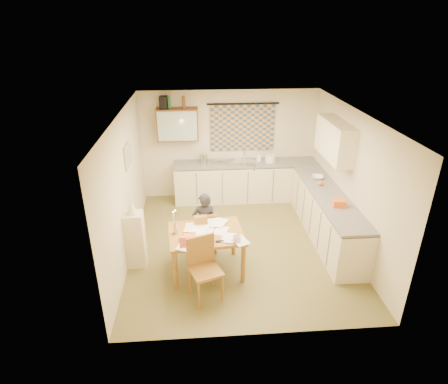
{
  "coord_description": "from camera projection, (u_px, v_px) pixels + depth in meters",
  "views": [
    {
      "loc": [
        -0.75,
        -6.0,
        3.92
      ],
      "look_at": [
        -0.28,
        0.2,
        1.01
      ],
      "focal_mm": 30.0,
      "sensor_mm": 36.0,
      "label": 1
    }
  ],
  "objects": [
    {
      "name": "window_blind",
      "position": [
        243.0,
        128.0,
        8.46
      ],
      "size": [
        1.45,
        0.03,
        1.05
      ],
      "primitive_type": "cube",
      "color": "navy",
      "rests_on": "wall_back"
    },
    {
      "name": "curtain_rod",
      "position": [
        243.0,
        104.0,
        8.21
      ],
      "size": [
        1.6,
        0.04,
        0.04
      ],
      "primitive_type": "cylinder",
      "rotation": [
        0.0,
        1.57,
        0.0
      ],
      "color": "black",
      "rests_on": "wall_back"
    },
    {
      "name": "wall_right",
      "position": [
        351.0,
        181.0,
        6.74
      ],
      "size": [
        0.02,
        4.5,
        2.5
      ],
      "primitive_type": "cube",
      "color": "beige",
      "rests_on": "floor"
    },
    {
      "name": "speaker",
      "position": [
        164.0,
        102.0,
        7.94
      ],
      "size": [
        0.18,
        0.21,
        0.26
      ],
      "primitive_type": "cube",
      "rotation": [
        0.0,
        0.0,
        -0.08
      ],
      "color": "black",
      "rests_on": "wall_cabinet"
    },
    {
      "name": "framed_print",
      "position": [
        128.0,
        155.0,
        6.63
      ],
      "size": [
        0.04,
        0.5,
        0.4
      ],
      "primitive_type": "cube",
      "color": "beige",
      "rests_on": "wall_left"
    },
    {
      "name": "wall_cabinet",
      "position": [
        178.0,
        124.0,
        8.17
      ],
      "size": [
        0.9,
        0.34,
        0.7
      ],
      "primitive_type": "cube",
      "color": "#583217",
      "rests_on": "wall_back"
    },
    {
      "name": "counter_back",
      "position": [
        246.0,
        181.0,
        8.73
      ],
      "size": [
        3.3,
        0.62,
        0.92
      ],
      "color": "beige",
      "rests_on": "floor"
    },
    {
      "name": "upper_cabinet_right",
      "position": [
        335.0,
        140.0,
        6.97
      ],
      "size": [
        0.34,
        1.3,
        0.7
      ],
      "primitive_type": "cube",
      "color": "beige",
      "rests_on": "wall_right"
    },
    {
      "name": "candle",
      "position": [
        173.0,
        218.0,
        5.91
      ],
      "size": [
        0.03,
        0.03,
        0.22
      ],
      "primitive_type": "cylinder",
      "rotation": [
        0.0,
        0.0,
        0.26
      ],
      "color": "white",
      "rests_on": "dining_table"
    },
    {
      "name": "bottle_green",
      "position": [
        169.0,
        102.0,
        7.95
      ],
      "size": [
        0.07,
        0.07,
        0.26
      ],
      "primitive_type": "cylinder",
      "rotation": [
        0.0,
        0.0,
        -0.01
      ],
      "color": "#195926",
      "rests_on": "wall_cabinet"
    },
    {
      "name": "sink",
      "position": [
        245.0,
        164.0,
        8.54
      ],
      "size": [
        0.68,
        0.62,
        0.1
      ],
      "primitive_type": "cube",
      "rotation": [
        0.0,
        0.0,
        -0.38
      ],
      "color": "silver",
      "rests_on": "counter_back"
    },
    {
      "name": "orange_bag",
      "position": [
        339.0,
        203.0,
        6.52
      ],
      "size": [
        0.24,
        0.19,
        0.12
      ],
      "primitive_type": "cube",
      "rotation": [
        0.0,
        0.0,
        -0.13
      ],
      "color": "orange",
      "rests_on": "counter_right"
    },
    {
      "name": "mug",
      "position": [
        237.0,
        239.0,
        5.8
      ],
      "size": [
        0.15,
        0.15,
        0.1
      ],
      "primitive_type": "imported",
      "rotation": [
        0.0,
        0.0,
        -0.07
      ],
      "color": "white",
      "rests_on": "dining_table"
    },
    {
      "name": "kettle",
      "position": [
        204.0,
        158.0,
        8.41
      ],
      "size": [
        0.24,
        0.24,
        0.24
      ],
      "primitive_type": "cylinder",
      "rotation": [
        0.0,
        0.0,
        0.42
      ],
      "color": "silver",
      "rests_on": "counter_back"
    },
    {
      "name": "candle_holder",
      "position": [
        175.0,
        228.0,
        6.02
      ],
      "size": [
        0.06,
        0.06,
        0.18
      ],
      "primitive_type": "cylinder",
      "rotation": [
        0.0,
        0.0,
        0.0
      ],
      "color": "silver",
      "rests_on": "dining_table"
    },
    {
      "name": "letter_rack",
      "position": [
        201.0,
        220.0,
        6.27
      ],
      "size": [
        0.23,
        0.12,
        0.16
      ],
      "primitive_type": "cube",
      "rotation": [
        0.0,
        0.0,
        0.11
      ],
      "color": "brown",
      "rests_on": "dining_table"
    },
    {
      "name": "wall_front",
      "position": [
        262.0,
        259.0,
        4.56
      ],
      "size": [
        4.0,
        0.02,
        2.5
      ],
      "primitive_type": "cube",
      "color": "beige",
      "rests_on": "floor"
    },
    {
      "name": "chair_far",
      "position": [
        206.0,
        239.0,
        6.82
      ],
      "size": [
        0.41,
        0.41,
        0.83
      ],
      "rotation": [
        0.0,
        0.0,
        3.25
      ],
      "color": "brown",
      "rests_on": "floor"
    },
    {
      "name": "shelf_stand",
      "position": [
        135.0,
        240.0,
        6.33
      ],
      "size": [
        0.32,
        0.3,
        1.01
      ],
      "primitive_type": "cube",
      "color": "beige",
      "rests_on": "floor"
    },
    {
      "name": "dish_rack",
      "position": [
        220.0,
        162.0,
        8.47
      ],
      "size": [
        0.42,
        0.39,
        0.06
      ],
      "primitive_type": "cube",
      "rotation": [
        0.0,
        0.0,
        -0.28
      ],
      "color": "silver",
      "rests_on": "counter_back"
    },
    {
      "name": "wall_cabinet_glass",
      "position": [
        177.0,
        126.0,
        8.01
      ],
      "size": [
        0.84,
        0.02,
        0.64
      ],
      "primitive_type": "cube",
      "color": "#99B2A5",
      "rests_on": "wall_back"
    },
    {
      "name": "tap",
      "position": [
        245.0,
        154.0,
        8.63
      ],
      "size": [
        0.04,
        0.04,
        0.28
      ],
      "primitive_type": "cylinder",
      "rotation": [
        0.0,
        0.0,
        -0.34
      ],
      "color": "silver",
      "rests_on": "counter_back"
    },
    {
      "name": "wall_back",
      "position": [
        229.0,
        145.0,
        8.64
      ],
      "size": [
        4.0,
        0.02,
        2.5
      ],
      "primitive_type": "cube",
      "color": "beige",
      "rests_on": "floor"
    },
    {
      "name": "soap_bottle",
      "position": [
        259.0,
        157.0,
        8.55
      ],
      "size": [
        0.11,
        0.12,
        0.21
      ],
      "primitive_type": "imported",
      "rotation": [
        0.0,
        0.0,
        0.11
      ],
      "color": "white",
      "rests_on": "counter_back"
    },
    {
      "name": "papers",
      "position": [
        205.0,
        233.0,
        6.03
      ],
      "size": [
        1.16,
        1.05,
        0.03
      ],
      "rotation": [
        0.0,
        0.0,
        0.1
      ],
      "color": "white",
      "rests_on": "dining_table"
    },
    {
      "name": "mixing_bowl",
      "position": [
        270.0,
        158.0,
        8.53
      ],
      "size": [
        0.31,
        0.31,
        0.16
      ],
      "primitive_type": "cylinder",
      "rotation": [
        0.0,
        0.0,
        0.4
      ],
      "color": "white",
      "rests_on": "counter_back"
    },
    {
      "name": "bowl",
      "position": [
        317.0,
        177.0,
        7.66
      ],
      "size": [
        0.38,
        0.38,
        0.06
      ],
      "primitive_type": "imported",
      "rotation": [
        0.0,
        0.0,
        -0.31
      ],
      "color": "white",
      "rests_on": "counter_right"
    },
    {
      "name": "stove",
      "position": [
        347.0,
        248.0,
        6.25
      ],
      "size": [
        0.55,
        0.55,
        0.85
      ],
      "color": "white",
      "rests_on": "floor"
    },
    {
      "name": "ceiling",
      "position": [
        242.0,
        113.0,
        6.07
      ],
      "size": [
        4.0,
        4.5,
        0.02
      ],
      "primitive_type": "cube",
      "color": "white",
      "rests_on": "floor"
    },
    {
      "name": "candle_flame",
      "position": [
        175.0,
        211.0,
        5.88
      ],
      "size": [
        0.02,
        0.02,
        0.02
      ],
      "primitive_type": "sphere",
      "color": "#FFCC66",
      "rests_on": "dining_table"
    },
    {
      "name": "chair_near",
      "position": [
        205.0,
        280.0,
        5.68
      ],
      "size": [
        0.57,
        0.57,
        0.98
      ],
      "rotation": [
        0.0,
        0.0,
        0.35
      ],
      "color": "brown",
      "rests_on": "floor"
    },
    {
      "name": "orange_box",
      "position": [
        191.0,
        242.0,
        5.78
      ],
      "size": [
        0.13,
        0.1,
        0.04
      ],
      "primitive_type": "cube",
      "rotation": [
        0.0,
        0.0,
        0.18
      ],
      "color": "orange",
      "rests_on": "dining_table"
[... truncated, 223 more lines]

